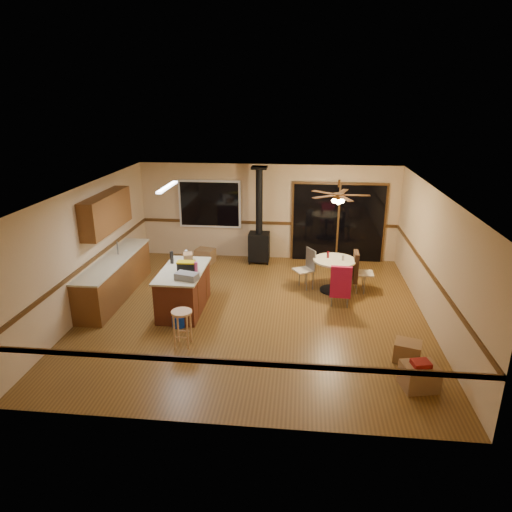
# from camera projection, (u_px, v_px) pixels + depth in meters

# --- Properties ---
(floor) EXTENTS (7.00, 7.00, 0.00)m
(floor) POSITION_uv_depth(u_px,v_px,m) (255.00, 312.00, 9.58)
(floor) COLOR brown
(floor) RESTS_ON ground
(ceiling) EXTENTS (7.00, 7.00, 0.00)m
(ceiling) POSITION_uv_depth(u_px,v_px,m) (254.00, 190.00, 8.72)
(ceiling) COLOR silver
(ceiling) RESTS_ON ground
(wall_back) EXTENTS (7.00, 0.00, 7.00)m
(wall_back) POSITION_uv_depth(u_px,v_px,m) (268.00, 212.00, 12.44)
(wall_back) COLOR tan
(wall_back) RESTS_ON ground
(wall_front) EXTENTS (7.00, 0.00, 7.00)m
(wall_front) POSITION_uv_depth(u_px,v_px,m) (226.00, 342.00, 5.87)
(wall_front) COLOR tan
(wall_front) RESTS_ON ground
(wall_left) EXTENTS (0.00, 7.00, 7.00)m
(wall_left) POSITION_uv_depth(u_px,v_px,m) (88.00, 248.00, 9.49)
(wall_left) COLOR tan
(wall_left) RESTS_ON ground
(wall_right) EXTENTS (0.00, 7.00, 7.00)m
(wall_right) POSITION_uv_depth(u_px,v_px,m) (434.00, 260.00, 8.81)
(wall_right) COLOR tan
(wall_right) RESTS_ON ground
(chair_rail) EXTENTS (7.00, 7.00, 0.08)m
(chair_rail) POSITION_uv_depth(u_px,v_px,m) (254.00, 268.00, 9.25)
(chair_rail) COLOR #482C12
(chair_rail) RESTS_ON ground
(window) EXTENTS (1.72, 0.10, 1.32)m
(window) POSITION_uv_depth(u_px,v_px,m) (210.00, 204.00, 12.48)
(window) COLOR black
(window) RESTS_ON ground
(sliding_door) EXTENTS (2.52, 0.10, 2.10)m
(sliding_door) POSITION_uv_depth(u_px,v_px,m) (338.00, 223.00, 12.29)
(sliding_door) COLOR black
(sliding_door) RESTS_ON ground
(lower_cabinets) EXTENTS (0.60, 3.00, 0.86)m
(lower_cabinets) POSITION_uv_depth(u_px,v_px,m) (115.00, 278.00, 10.22)
(lower_cabinets) COLOR brown
(lower_cabinets) RESTS_ON ground
(countertop) EXTENTS (0.64, 3.04, 0.04)m
(countertop) POSITION_uv_depth(u_px,v_px,m) (113.00, 260.00, 10.07)
(countertop) COLOR beige
(countertop) RESTS_ON lower_cabinets
(upper_cabinets) EXTENTS (0.35, 2.00, 0.80)m
(upper_cabinets) POSITION_uv_depth(u_px,v_px,m) (106.00, 212.00, 9.93)
(upper_cabinets) COLOR brown
(upper_cabinets) RESTS_ON ground
(kitchen_island) EXTENTS (0.88, 1.68, 0.90)m
(kitchen_island) POSITION_uv_depth(u_px,v_px,m) (184.00, 290.00, 9.58)
(kitchen_island) COLOR #532314
(kitchen_island) RESTS_ON ground
(wood_stove) EXTENTS (0.55, 0.50, 2.52)m
(wood_stove) POSITION_uv_depth(u_px,v_px,m) (259.00, 237.00, 12.22)
(wood_stove) COLOR black
(wood_stove) RESTS_ON ground
(ceiling_fan) EXTENTS (0.24, 0.24, 0.55)m
(ceiling_fan) POSITION_uv_depth(u_px,v_px,m) (338.00, 197.00, 9.90)
(ceiling_fan) COLOR brown
(ceiling_fan) RESTS_ON ceiling
(fluorescent_strip) EXTENTS (0.10, 1.20, 0.04)m
(fluorescent_strip) POSITION_uv_depth(u_px,v_px,m) (167.00, 187.00, 9.19)
(fluorescent_strip) COLOR white
(fluorescent_strip) RESTS_ON ceiling
(toolbox_grey) EXTENTS (0.49, 0.36, 0.14)m
(toolbox_grey) POSITION_uv_depth(u_px,v_px,m) (187.00, 276.00, 8.90)
(toolbox_grey) COLOR slate
(toolbox_grey) RESTS_ON kitchen_island
(toolbox_black) EXTENTS (0.35, 0.19, 0.19)m
(toolbox_black) POSITION_uv_depth(u_px,v_px,m) (186.00, 267.00, 9.30)
(toolbox_black) COLOR black
(toolbox_black) RESTS_ON kitchen_island
(toolbox_yellow_lid) EXTENTS (0.37, 0.20, 0.03)m
(toolbox_yellow_lid) POSITION_uv_depth(u_px,v_px,m) (186.00, 262.00, 9.26)
(toolbox_yellow_lid) COLOR gold
(toolbox_yellow_lid) RESTS_ON toolbox_black
(box_on_island) EXTENTS (0.26, 0.31, 0.18)m
(box_on_island) POSITION_uv_depth(u_px,v_px,m) (188.00, 257.00, 9.88)
(box_on_island) COLOR olive
(box_on_island) RESTS_ON kitchen_island
(bottle_dark) EXTENTS (0.10, 0.10, 0.27)m
(bottle_dark) POSITION_uv_depth(u_px,v_px,m) (172.00, 257.00, 9.75)
(bottle_dark) COLOR black
(bottle_dark) RESTS_ON kitchen_island
(bottle_pink) EXTENTS (0.09, 0.09, 0.23)m
(bottle_pink) POSITION_uv_depth(u_px,v_px,m) (196.00, 267.00, 9.24)
(bottle_pink) COLOR #D84C8C
(bottle_pink) RESTS_ON kitchen_island
(bottle_white) EXTENTS (0.07, 0.07, 0.18)m
(bottle_white) POSITION_uv_depth(u_px,v_px,m) (186.00, 254.00, 10.07)
(bottle_white) COLOR white
(bottle_white) RESTS_ON kitchen_island
(bar_stool) EXTENTS (0.39, 0.39, 0.68)m
(bar_stool) POSITION_uv_depth(u_px,v_px,m) (183.00, 328.00, 8.21)
(bar_stool) COLOR tan
(bar_stool) RESTS_ON floor
(blue_bucket) EXTENTS (0.31, 0.31, 0.22)m
(blue_bucket) POSITION_uv_depth(u_px,v_px,m) (179.00, 321.00, 8.97)
(blue_bucket) COLOR #0C37B5
(blue_bucket) RESTS_ON floor
(dining_table) EXTENTS (0.97, 0.97, 0.78)m
(dining_table) POSITION_uv_depth(u_px,v_px,m) (334.00, 269.00, 10.46)
(dining_table) COLOR black
(dining_table) RESTS_ON ground
(glass_red) EXTENTS (0.07, 0.07, 0.15)m
(glass_red) POSITION_uv_depth(u_px,v_px,m) (328.00, 255.00, 10.46)
(glass_red) COLOR #590C14
(glass_red) RESTS_ON dining_table
(glass_cream) EXTENTS (0.07, 0.07, 0.13)m
(glass_cream) POSITION_uv_depth(u_px,v_px,m) (343.00, 258.00, 10.29)
(glass_cream) COLOR beige
(glass_cream) RESTS_ON dining_table
(chair_left) EXTENTS (0.55, 0.55, 0.51)m
(chair_left) POSITION_uv_depth(u_px,v_px,m) (307.00, 264.00, 10.64)
(chair_left) COLOR #BFB08E
(chair_left) RESTS_ON ground
(chair_near) EXTENTS (0.45, 0.49, 0.70)m
(chair_near) POSITION_uv_depth(u_px,v_px,m) (341.00, 282.00, 9.60)
(chair_near) COLOR #BFB08E
(chair_near) RESTS_ON ground
(chair_right) EXTENTS (0.47, 0.44, 0.70)m
(chair_right) POSITION_uv_depth(u_px,v_px,m) (357.00, 267.00, 10.44)
(chair_right) COLOR #BFB08E
(chair_right) RESTS_ON ground
(box_under_window) EXTENTS (0.57, 0.50, 0.39)m
(box_under_window) POSITION_uv_depth(u_px,v_px,m) (205.00, 256.00, 12.37)
(box_under_window) COLOR olive
(box_under_window) RESTS_ON floor
(box_corner_a) EXTENTS (0.60, 0.54, 0.40)m
(box_corner_a) POSITION_uv_depth(u_px,v_px,m) (419.00, 376.00, 7.05)
(box_corner_a) COLOR olive
(box_corner_a) RESTS_ON floor
(box_corner_b) EXTENTS (0.53, 0.48, 0.35)m
(box_corner_b) POSITION_uv_depth(u_px,v_px,m) (407.00, 351.00, 7.78)
(box_corner_b) COLOR olive
(box_corner_b) RESTS_ON floor
(box_small_red) EXTENTS (0.31, 0.28, 0.07)m
(box_small_red) POSITION_uv_depth(u_px,v_px,m) (421.00, 363.00, 6.97)
(box_small_red) COLOR maroon
(box_small_red) RESTS_ON box_corner_a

